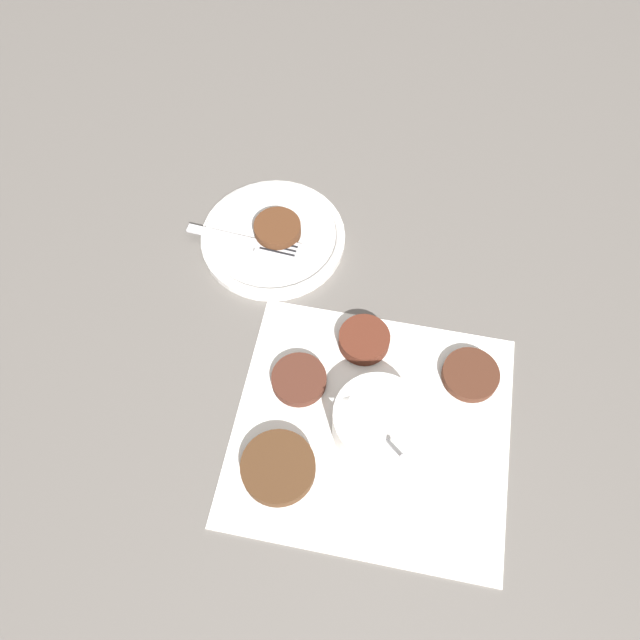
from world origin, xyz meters
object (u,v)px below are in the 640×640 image
at_px(serving_plate, 273,237).
at_px(fork, 256,243).
at_px(fritter_on_plate, 278,229).
at_px(sauce_bowl, 376,425).

height_order(serving_plate, fork, fork).
bearing_deg(fritter_on_plate, fork, 56.06).
relative_size(fritter_on_plate, fork, 0.39).
xyz_separation_m(sauce_bowl, serving_plate, (0.22, -0.21, -0.02)).
relative_size(serving_plate, fork, 1.22).
bearing_deg(serving_plate, fritter_on_plate, -159.07).
bearing_deg(fork, serving_plate, -115.70).
bearing_deg(fritter_on_plate, sauce_bowl, 136.12).
distance_m(fritter_on_plate, fork, 0.03).
bearing_deg(serving_plate, fork, 64.30).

